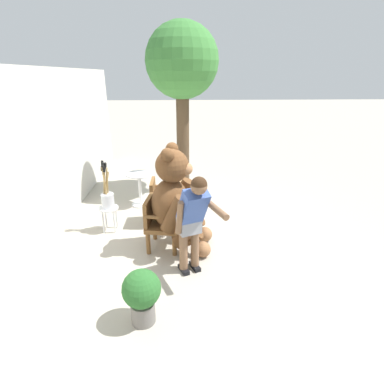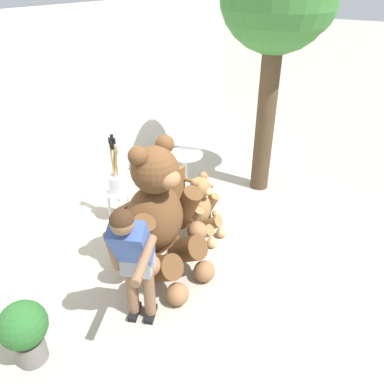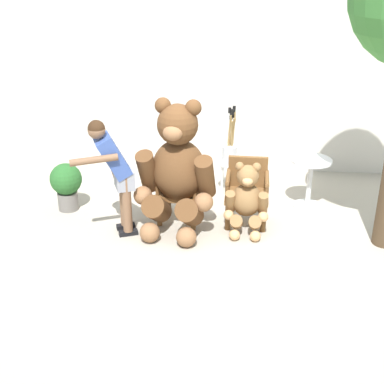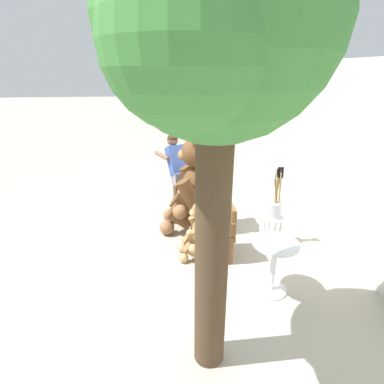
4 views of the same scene
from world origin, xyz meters
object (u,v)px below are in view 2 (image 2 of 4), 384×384
teddy_bear_large (161,216)px  white_stool (118,198)px  teddy_bear_small (202,208)px  patio_tree (283,0)px  person_visitor (133,256)px  brush_bucket (116,179)px  potted_plant (24,330)px  wooden_chair_left (144,235)px  round_side_table (185,169)px  wooden_chair_right (183,202)px

teddy_bear_large → white_stool: teddy_bear_large is taller
teddy_bear_small → patio_tree: patio_tree is taller
patio_tree → person_visitor: bearing=-179.5°
brush_bucket → potted_plant: bearing=-159.4°
person_visitor → patio_tree: 3.93m
wooden_chair_left → round_side_table: bearing=16.7°
wooden_chair_left → person_visitor: bearing=-147.1°
person_visitor → potted_plant: (-0.85, 0.61, -0.51)m
person_visitor → white_stool: size_ratio=3.33×
wooden_chair_left → person_visitor: person_visitor is taller
white_stool → potted_plant: bearing=-159.5°
wooden_chair_left → teddy_bear_large: size_ratio=0.50×
wooden_chair_left → white_stool: 1.13m
round_side_table → patio_tree: 2.75m
wooden_chair_right → person_visitor: person_visitor is taller
wooden_chair_right → person_visitor: (-1.63, -0.50, 0.45)m
wooden_chair_right → round_side_table: size_ratio=1.19×
teddy_bear_large → person_visitor: size_ratio=1.12×
teddy_bear_large → person_visitor: (-0.74, -0.22, 0.07)m
white_stool → wooden_chair_right: bearing=-74.3°
patio_tree → potted_plant: patio_tree is taller
wooden_chair_left → wooden_chair_right: (0.87, 0.00, 0.00)m
brush_bucket → potted_plant: size_ratio=1.25×
teddy_bear_large → potted_plant: teddy_bear_large is taller
wooden_chair_right → potted_plant: (-2.48, 0.11, -0.07)m
wooden_chair_left → teddy_bear_large: bearing=-94.9°
round_side_table → patio_tree: bearing=-47.2°
patio_tree → potted_plant: (-4.27, 0.58, -2.45)m
teddy_bear_large → round_side_table: (1.76, 0.79, -0.39)m
round_side_table → brush_bucket: bearing=159.4°
teddy_bear_small → person_visitor: (-1.63, -0.20, 0.45)m
patio_tree → teddy_bear_large: bearing=175.8°
teddy_bear_small → round_side_table: 1.19m
teddy_bear_large → teddy_bear_small: (0.89, -0.02, -0.38)m
potted_plant → patio_tree: bearing=-7.8°
brush_bucket → round_side_table: size_ratio=1.18×
wooden_chair_right → patio_tree: 3.01m
brush_bucket → round_side_table: bearing=-20.6°
wooden_chair_left → person_visitor: size_ratio=0.56×
brush_bucket → person_visitor: bearing=-133.5°
white_stool → teddy_bear_large: bearing=-117.1°
teddy_bear_large → wooden_chair_left: bearing=85.1°
wooden_chair_right → teddy_bear_small: teddy_bear_small is taller
wooden_chair_left → teddy_bear_small: bearing=-18.6°
person_visitor → teddy_bear_small: bearing=7.1°
wooden_chair_right → round_side_table: (0.87, 0.52, -0.01)m
wooden_chair_right → patio_tree: patio_tree is taller
teddy_bear_large → person_visitor: bearing=-163.3°
wooden_chair_right → teddy_bear_small: 0.29m
potted_plant → teddy_bear_small: bearing=-9.3°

